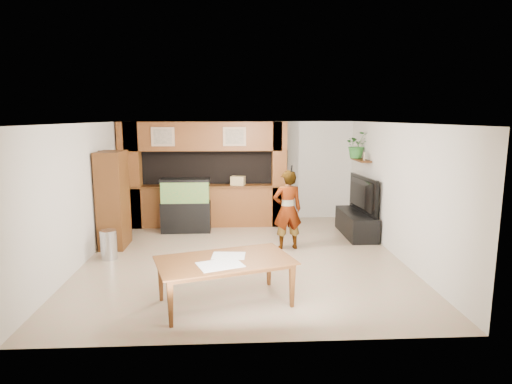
{
  "coord_description": "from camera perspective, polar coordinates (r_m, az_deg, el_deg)",
  "views": [
    {
      "loc": [
        -0.18,
        -8.06,
        2.71
      ],
      "look_at": [
        0.28,
        0.6,
        1.19
      ],
      "focal_mm": 30.0,
      "sensor_mm": 36.0,
      "label": 1
    }
  ],
  "objects": [
    {
      "name": "ceiling",
      "position": [
        8.06,
        -1.77,
        9.17
      ],
      "size": [
        6.5,
        6.5,
        0.0
      ],
      "primitive_type": "plane",
      "color": "white",
      "rests_on": "wall_back"
    },
    {
      "name": "microphone",
      "position": [
        8.55,
        4.76,
        3.11
      ],
      "size": [
        0.04,
        0.1,
        0.16
      ],
      "primitive_type": "cylinder",
      "rotation": [
        0.44,
        0.0,
        0.0
      ],
      "color": "black",
      "rests_on": "person"
    },
    {
      "name": "photo_frame",
      "position": [
        10.25,
        14.22,
        4.64
      ],
      "size": [
        0.06,
        0.14,
        0.19
      ],
      "primitive_type": "cube",
      "rotation": [
        0.0,
        0.0,
        -0.23
      ],
      "color": "tan",
      "rests_on": "wall_shelf"
    },
    {
      "name": "person",
      "position": [
        8.85,
        4.22,
        -2.37
      ],
      "size": [
        0.65,
        0.47,
        1.65
      ],
      "primitive_type": "imported",
      "rotation": [
        0.0,
        0.0,
        3.27
      ],
      "color": "#927950",
      "rests_on": "floor"
    },
    {
      "name": "wall_back",
      "position": [
        11.39,
        -2.1,
        2.85
      ],
      "size": [
        6.0,
        0.0,
        6.0
      ],
      "primitive_type": "plane",
      "rotation": [
        1.57,
        0.0,
        0.0
      ],
      "color": "beige",
      "rests_on": "floor"
    },
    {
      "name": "aquarium",
      "position": [
        10.28,
        -9.35,
        -1.85
      ],
      "size": [
        1.16,
        0.43,
        1.28
      ],
      "rotation": [
        0.0,
        0.0,
        0.0
      ],
      "color": "black",
      "rests_on": "floor"
    },
    {
      "name": "potted_plant",
      "position": [
        10.72,
        13.31,
        6.13
      ],
      "size": [
        0.68,
        0.63,
        0.65
      ],
      "primitive_type": "imported",
      "rotation": [
        0.0,
        0.0,
        0.23
      ],
      "color": "#2D702C",
      "rests_on": "wall_shelf"
    },
    {
      "name": "dining_table",
      "position": [
        6.36,
        -4.03,
        -11.97
      ],
      "size": [
        2.17,
        1.61,
        0.68
      ],
      "primitive_type": "imported",
      "rotation": [
        0.0,
        0.0,
        0.3
      ],
      "color": "#5C2E16",
      "rests_on": "floor"
    },
    {
      "name": "trash_can",
      "position": [
        8.77,
        -19.04,
        -6.67
      ],
      "size": [
        0.31,
        0.31,
        0.57
      ],
      "primitive_type": "cylinder",
      "color": "#B2B2B7",
      "rests_on": "floor"
    },
    {
      "name": "floor",
      "position": [
        8.5,
        -1.68,
        -8.64
      ],
      "size": [
        6.5,
        6.5,
        0.0
      ],
      "primitive_type": "plane",
      "color": "#9D8A6D",
      "rests_on": "ground"
    },
    {
      "name": "wall_left",
      "position": [
        8.65,
        -22.01,
        -0.16
      ],
      "size": [
        0.0,
        6.5,
        6.5
      ],
      "primitive_type": "plane",
      "rotation": [
        1.57,
        0.0,
        1.57
      ],
      "color": "beige",
      "rests_on": "floor"
    },
    {
      "name": "tv_stand",
      "position": [
        10.21,
        13.19,
        -4.13
      ],
      "size": [
        0.59,
        1.62,
        0.54
      ],
      "primitive_type": "cube",
      "color": "black",
      "rests_on": "floor"
    },
    {
      "name": "wall_clock",
      "position": [
        9.51,
        -20.11,
        4.47
      ],
      "size": [
        0.05,
        0.25,
        0.25
      ],
      "color": "black",
      "rests_on": "wall_left"
    },
    {
      "name": "television",
      "position": [
        10.07,
        13.34,
        -0.34
      ],
      "size": [
        0.34,
        1.46,
        0.84
      ],
      "primitive_type": "imported",
      "rotation": [
        0.0,
        0.0,
        1.68
      ],
      "color": "black",
      "rests_on": "tv_stand"
    },
    {
      "name": "wall_right",
      "position": [
        8.77,
        18.26,
        0.2
      ],
      "size": [
        0.0,
        6.5,
        6.5
      ],
      "primitive_type": "plane",
      "rotation": [
        1.57,
        0.0,
        -1.57
      ],
      "color": "beige",
      "rests_on": "floor"
    },
    {
      "name": "newspaper_b",
      "position": [
        6.06,
        -4.81,
        -9.63
      ],
      "size": [
        0.72,
        0.62,
        0.01
      ],
      "primitive_type": "cube",
      "rotation": [
        0.0,
        0.0,
        0.37
      ],
      "color": "silver",
      "rests_on": "dining_table"
    },
    {
      "name": "counter_box",
      "position": [
        10.62,
        -2.42,
        1.52
      ],
      "size": [
        0.38,
        0.31,
        0.22
      ],
      "primitive_type": "cube",
      "rotation": [
        0.0,
        0.0,
        -0.28
      ],
      "color": "tan",
      "rests_on": "partition"
    },
    {
      "name": "pantry_cabinet",
      "position": [
        9.42,
        -18.5,
        -0.97
      ],
      "size": [
        0.5,
        0.83,
        2.02
      ],
      "primitive_type": "cube",
      "color": "#5C2E16",
      "rests_on": "floor"
    },
    {
      "name": "partition",
      "position": [
        10.81,
        -7.09,
        2.46
      ],
      "size": [
        4.2,
        0.99,
        2.6
      ],
      "color": "brown",
      "rests_on": "floor"
    },
    {
      "name": "wall_shelf",
      "position": [
        10.5,
        13.79,
        4.16
      ],
      "size": [
        0.25,
        0.9,
        0.04
      ],
      "primitive_type": "cube",
      "color": "#5C2E16",
      "rests_on": "wall_right"
    },
    {
      "name": "newspaper_a",
      "position": [
        6.42,
        -3.68,
        -8.47
      ],
      "size": [
        0.51,
        0.39,
        0.01
      ],
      "primitive_type": "cube",
      "rotation": [
        0.0,
        0.0,
        -0.08
      ],
      "color": "silver",
      "rests_on": "dining_table"
    }
  ]
}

